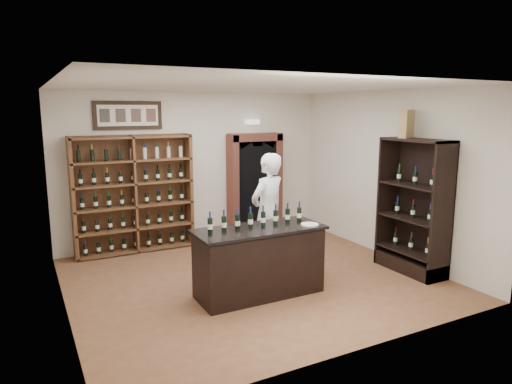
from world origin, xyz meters
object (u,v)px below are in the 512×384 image
side_cabinet (414,227)px  shopkeeper (268,213)px  wine_shelf (134,194)px  tasting_counter (259,262)px  wine_crate (406,124)px  counter_bottle_0 (210,225)px

side_cabinet → shopkeeper: (-2.11, 1.16, 0.23)m
wine_shelf → side_cabinet: same height
tasting_counter → side_cabinet: (2.72, -0.30, 0.26)m
side_cabinet → wine_shelf: bearing=139.8°
tasting_counter → wine_shelf: bearing=110.6°
tasting_counter → wine_crate: 3.31m
wine_shelf → side_cabinet: bearing=-40.2°
tasting_counter → counter_bottle_0: bearing=174.3°
tasting_counter → side_cabinet: size_ratio=0.85×
wine_shelf → side_cabinet: 5.02m
side_cabinet → wine_crate: wine_crate is taller
wine_shelf → counter_bottle_0: bearing=-82.4°
shopkeeper → wine_crate: bearing=135.2°
side_cabinet → wine_crate: size_ratio=4.85×
tasting_counter → shopkeeper: size_ratio=0.96×
counter_bottle_0 → wine_crate: bearing=-2.1°
tasting_counter → counter_bottle_0: (-0.72, 0.07, 0.61)m
wine_shelf → shopkeeper: bearing=-50.4°
counter_bottle_0 → side_cabinet: side_cabinet is taller
side_cabinet → shopkeeper: 2.42m
wine_shelf → tasting_counter: (1.10, -2.93, -0.61)m
tasting_counter → side_cabinet: side_cabinet is taller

